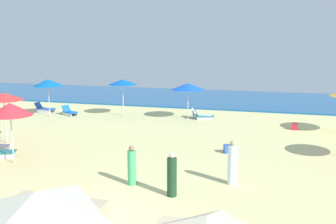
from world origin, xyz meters
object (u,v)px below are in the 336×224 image
umbrella_2 (188,86)px  beachgoer_1 (233,164)px  lounge_chair_4_1 (45,109)px  beachgoer_0 (172,176)px  umbrella_5 (10,109)px  lounge_chair_2_0 (201,115)px  umbrella_6 (123,82)px  umbrella_4 (48,83)px  cooler_box_0 (295,126)px  lounge_chair_2_1 (203,116)px  beachgoer_2 (132,167)px  umbrella_0 (4,97)px  lounge_chair_5_0 (0,152)px  cooler_box_1 (230,149)px  lounge_chair_4_0 (69,112)px

umbrella_2 → beachgoer_1: umbrella_2 is taller
umbrella_2 → lounge_chair_4_1: bearing=-177.5°
beachgoer_0 → umbrella_5: bearing=-6.0°
lounge_chair_2_0 → umbrella_6: 5.80m
lounge_chair_2_0 → beachgoer_1: beachgoer_1 is taller
umbrella_4 → cooler_box_0: (16.28, 0.19, -2.14)m
lounge_chair_2_1 → beachgoer_0: (1.36, -13.13, 0.48)m
umbrella_2 → beachgoer_2: size_ratio=1.64×
lounge_chair_4_1 → beachgoer_2: beachgoer_2 is taller
umbrella_0 → umbrella_6: umbrella_0 is taller
lounge_chair_4_1 → lounge_chair_5_0: lounge_chair_4_1 is taller
umbrella_5 → umbrella_6: 11.15m
lounge_chair_4_1 → umbrella_6: (6.01, 0.35, 2.09)m
lounge_chair_2_0 → beachgoer_2: 12.76m
beachgoer_2 → cooler_box_0: beachgoer_2 is taller
lounge_chair_2_0 → beachgoer_2: beachgoer_2 is taller
umbrella_5 → lounge_chair_5_0: size_ratio=1.92×
lounge_chair_5_0 → cooler_box_1: 10.48m
beachgoer_1 → beachgoer_2: bearing=-152.9°
lounge_chair_2_0 → lounge_chair_4_0: (-9.06, -1.43, 0.02)m
lounge_chair_4_1 → beachgoer_1: 18.32m
lounge_chair_2_0 → umbrella_4: umbrella_4 is taller
lounge_chair_2_1 → lounge_chair_5_0: lounge_chair_2_1 is taller
lounge_chair_2_1 → umbrella_2: bearing=87.5°
lounge_chair_4_0 → beachgoer_0: beachgoer_0 is taller
lounge_chair_4_0 → umbrella_6: 4.35m
umbrella_4 → lounge_chair_4_1: umbrella_4 is taller
lounge_chair_5_0 → beachgoer_0: beachgoer_0 is taller
umbrella_4 → cooler_box_0: bearing=0.7°
beachgoer_1 → beachgoer_2: size_ratio=1.13×
beachgoer_2 → umbrella_2: bearing=-77.7°
lounge_chair_2_0 → lounge_chair_5_0: (-7.01, -11.17, 0.01)m
umbrella_5 → beachgoer_2: size_ratio=1.78×
umbrella_2 → beachgoer_2: bearing=-86.8°
umbrella_0 → umbrella_4: bearing=105.5°
lounge_chair_4_1 → umbrella_5: size_ratio=0.58×
umbrella_0 → beachgoer_2: size_ratio=1.77×
lounge_chair_4_0 → umbrella_4: bearing=139.2°
umbrella_5 → beachgoer_0: size_ratio=1.71×
umbrella_6 → umbrella_0: bearing=-109.5°
umbrella_0 → lounge_chair_4_1: bearing=110.5°
umbrella_2 → cooler_box_1: size_ratio=4.23×
lounge_chair_4_1 → cooler_box_1: (14.24, -6.76, -0.08)m
umbrella_2 → beachgoer_2: (0.68, -12.30, -1.51)m
lounge_chair_2_1 → lounge_chair_5_0: 13.11m
cooler_box_1 → umbrella_2: bearing=96.8°
lounge_chair_2_0 → umbrella_4: bearing=102.0°
lounge_chair_4_1 → cooler_box_0: lounge_chair_4_1 is taller
beachgoer_2 → cooler_box_1: bearing=-111.2°
umbrella_0 → beachgoer_1: bearing=-13.0°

